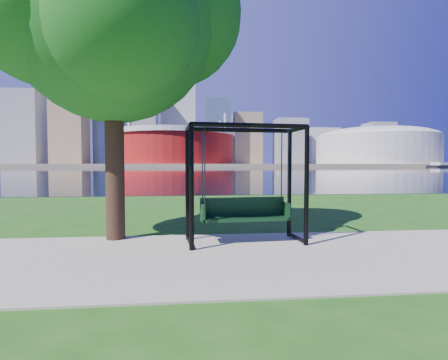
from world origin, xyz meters
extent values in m
plane|color=#1E5114|center=(0.00, 0.00, 0.00)|extent=(900.00, 900.00, 0.00)
cube|color=#9E937F|center=(0.00, -0.50, 0.01)|extent=(120.00, 4.00, 0.03)
cube|color=black|center=(0.00, 102.00, 0.01)|extent=(900.00, 180.00, 0.02)
cube|color=#937F60|center=(0.00, 306.00, 1.00)|extent=(900.00, 228.00, 2.00)
cylinder|color=maroon|center=(-10.00, 235.00, 13.00)|extent=(80.00, 80.00, 22.00)
cylinder|color=silver|center=(-10.00, 235.00, 22.50)|extent=(83.00, 83.00, 3.00)
cylinder|color=silver|center=(22.91, 254.00, 18.00)|extent=(2.00, 2.00, 32.00)
cylinder|color=silver|center=(-42.91, 254.00, 18.00)|extent=(2.00, 2.00, 32.00)
cylinder|color=silver|center=(-42.91, 216.00, 18.00)|extent=(2.00, 2.00, 32.00)
cylinder|color=silver|center=(22.91, 216.00, 18.00)|extent=(2.00, 2.00, 32.00)
cylinder|color=beige|center=(135.00, 235.00, 12.00)|extent=(84.00, 84.00, 20.00)
ellipsoid|color=beige|center=(135.00, 235.00, 21.00)|extent=(84.00, 84.00, 15.12)
cube|color=gray|center=(-140.00, 310.00, 33.00)|extent=(28.00, 28.00, 62.00)
cube|color=#998466|center=(-100.00, 300.00, 46.00)|extent=(26.00, 26.00, 88.00)
cube|color=slate|center=(-70.00, 325.00, 49.50)|extent=(30.00, 24.00, 95.00)
cube|color=gray|center=(-40.00, 305.00, 38.00)|extent=(24.00, 24.00, 72.00)
cube|color=silver|center=(-10.00, 335.00, 42.00)|extent=(32.00, 28.00, 80.00)
cube|color=slate|center=(25.00, 310.00, 31.00)|extent=(22.00, 22.00, 58.00)
cube|color=#998466|center=(55.00, 325.00, 26.00)|extent=(26.00, 26.00, 48.00)
cube|color=gray|center=(95.00, 315.00, 23.00)|extent=(28.00, 24.00, 42.00)
cube|color=silver|center=(135.00, 340.00, 20.00)|extent=(30.00, 26.00, 36.00)
cube|color=gray|center=(185.00, 320.00, 22.00)|extent=(24.00, 24.00, 40.00)
cube|color=#998466|center=(225.00, 335.00, 18.00)|extent=(26.00, 26.00, 32.00)
sphere|color=#998466|center=(-100.00, 300.00, 93.50)|extent=(10.00, 10.00, 10.00)
cylinder|color=black|center=(-0.53, 0.03, 1.23)|extent=(0.10, 0.10, 2.45)
cylinder|color=black|center=(1.81, 0.21, 1.23)|extent=(0.10, 0.10, 2.45)
cylinder|color=black|center=(-0.61, 0.99, 1.23)|extent=(0.10, 0.10, 2.45)
cylinder|color=black|center=(1.73, 1.17, 1.23)|extent=(0.10, 0.10, 2.45)
cylinder|color=black|center=(0.64, 0.12, 2.45)|extent=(2.35, 0.28, 0.10)
cylinder|color=black|center=(0.56, 1.08, 2.45)|extent=(2.35, 0.28, 0.10)
cylinder|color=black|center=(-0.57, 0.51, 2.45)|extent=(0.17, 0.96, 0.10)
cylinder|color=black|center=(-0.57, 0.51, 0.09)|extent=(0.15, 0.96, 0.08)
cylinder|color=black|center=(1.77, 0.69, 2.45)|extent=(0.17, 0.96, 0.10)
cylinder|color=black|center=(1.77, 0.69, 0.09)|extent=(0.15, 0.96, 0.08)
cube|color=black|center=(0.60, 0.60, 0.53)|extent=(1.90, 0.63, 0.06)
cube|color=black|center=(0.58, 0.81, 0.77)|extent=(1.86, 0.20, 0.41)
cube|color=black|center=(-0.30, 0.53, 0.68)|extent=(0.09, 0.48, 0.36)
cube|color=black|center=(1.50, 0.67, 0.68)|extent=(0.09, 0.48, 0.36)
cylinder|color=#2D2D32|center=(-0.26, 0.33, 1.63)|extent=(0.03, 0.03, 1.55)
cylinder|color=#2D2D32|center=(1.49, 0.47, 1.63)|extent=(0.03, 0.03, 1.55)
cylinder|color=#2D2D32|center=(-0.29, 0.73, 1.63)|extent=(0.03, 0.03, 1.55)
cylinder|color=#2D2D32|center=(1.46, 0.87, 1.63)|extent=(0.03, 0.03, 1.55)
cylinder|color=black|center=(-2.20, 1.24, 2.05)|extent=(0.41, 0.41, 4.10)
sphere|color=#195318|center=(-2.20, 1.24, 4.84)|extent=(4.47, 4.47, 4.47)
sphere|color=#195318|center=(-0.99, 1.80, 5.21)|extent=(3.35, 3.35, 3.35)
sphere|color=#195318|center=(-1.83, 0.21, 4.38)|extent=(2.98, 2.98, 2.98)
sphere|color=#195318|center=(-2.76, 2.35, 5.59)|extent=(3.16, 3.16, 3.16)
cube|color=black|center=(154.35, 187.77, 0.59)|extent=(29.71, 15.80, 1.15)
cube|color=silver|center=(154.35, 187.77, 2.03)|extent=(23.79, 12.73, 1.72)
camera|label=1|loc=(-0.58, -6.67, 1.69)|focal=28.00mm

